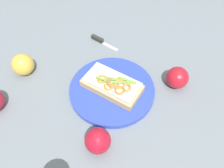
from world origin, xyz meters
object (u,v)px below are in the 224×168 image
apple_4 (98,141)px  knife (100,40)px  apple_2 (177,78)px  plate (112,89)px  sandwich (112,85)px  apple_3 (23,65)px

apple_4 → knife: size_ratio=0.64×
apple_4 → knife: 0.42m
apple_2 → knife: 0.33m
knife → apple_2: bearing=-3.2°
plate → sandwich: (0.00, -0.00, 0.03)m
plate → knife: bearing=80.8°
plate → apple_3: bearing=144.6°
sandwich → apple_2: size_ratio=2.84×
apple_3 → plate: bearing=-35.4°
apple_4 → knife: bearing=71.1°
sandwich → apple_2: bearing=39.9°
sandwich → knife: 0.24m
sandwich → apple_3: size_ratio=2.72×
apple_2 → apple_4: bearing=-159.0°
apple_2 → apple_4: size_ratio=1.01×
plate → apple_4: (-0.10, -0.16, 0.03)m
plate → apple_2: apple_2 is taller
plate → knife: size_ratio=2.49×
apple_4 → apple_2: bearing=21.0°
apple_2 → knife: size_ratio=0.65×
apple_3 → knife: size_ratio=0.68×
apple_3 → apple_4: bearing=-65.9°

